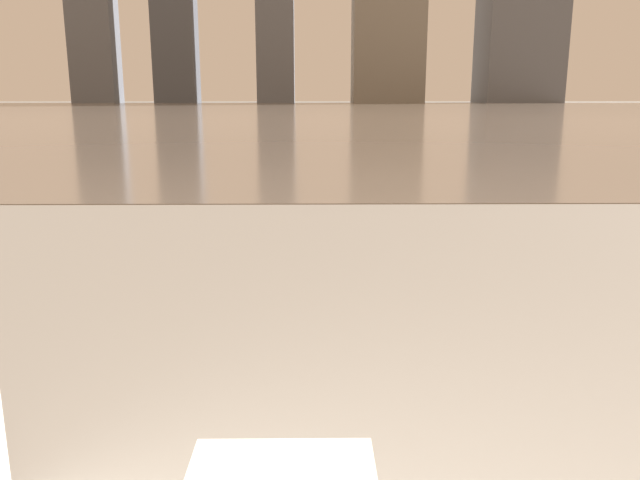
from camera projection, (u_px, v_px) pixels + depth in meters
harbor_water at (314, 109)px, 60.48m from camera, size 180.00×110.00×0.01m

